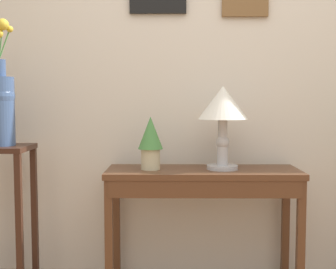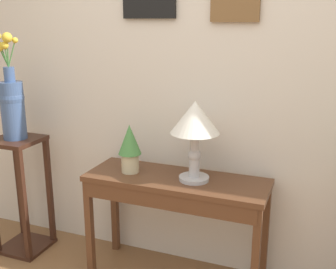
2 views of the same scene
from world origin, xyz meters
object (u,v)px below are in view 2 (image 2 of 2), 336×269
(pedestal_stand_left, at_px, (22,195))
(potted_plant_on_console, at_px, (130,146))
(console_table, at_px, (175,194))
(table_lamp, at_px, (195,123))
(flower_vase_tall_left, at_px, (12,102))

(pedestal_stand_left, bearing_deg, potted_plant_on_console, 3.15)
(potted_plant_on_console, bearing_deg, console_table, -1.67)
(table_lamp, bearing_deg, potted_plant_on_console, -178.06)
(table_lamp, height_order, potted_plant_on_console, table_lamp)
(console_table, xyz_separation_m, table_lamp, (0.12, 0.02, 0.47))
(potted_plant_on_console, distance_m, pedestal_stand_left, 1.00)
(flower_vase_tall_left, bearing_deg, table_lamp, 2.82)
(table_lamp, relative_size, flower_vase_tall_left, 0.68)
(console_table, xyz_separation_m, flower_vase_tall_left, (-1.20, -0.04, 0.52))
(console_table, distance_m, flower_vase_tall_left, 1.31)
(pedestal_stand_left, distance_m, flower_vase_tall_left, 0.70)
(console_table, height_order, pedestal_stand_left, pedestal_stand_left)
(potted_plant_on_console, xyz_separation_m, pedestal_stand_left, (-0.89, -0.05, -0.47))
(potted_plant_on_console, relative_size, flower_vase_tall_left, 0.43)
(console_table, distance_m, pedestal_stand_left, 1.22)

